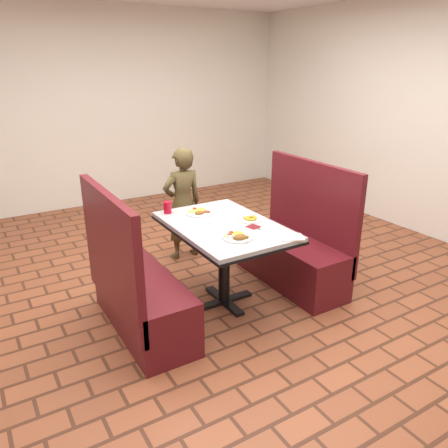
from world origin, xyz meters
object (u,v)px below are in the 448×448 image
at_px(far_dinner_plate, 199,211).
at_px(plantain_plate, 250,219).
at_px(booth_bench_left, 137,292).
at_px(diner_person, 183,204).
at_px(near_dinner_plate, 237,235).
at_px(red_tumbler, 167,207).
at_px(booth_bench_right, 295,250).
at_px(dining_table, 224,235).

distance_m(far_dinner_plate, plantain_plate, 0.48).
distance_m(booth_bench_left, diner_person, 1.47).
bearing_deg(plantain_plate, booth_bench_left, 177.64).
bearing_deg(plantain_plate, near_dinner_plate, -137.84).
bearing_deg(red_tumbler, far_dinner_plate, -33.57).
height_order(booth_bench_right, red_tumbler, booth_bench_right).
height_order(booth_bench_right, far_dinner_plate, booth_bench_right).
bearing_deg(booth_bench_right, booth_bench_left, 180.00).
relative_size(diner_person, near_dinner_plate, 4.99).
height_order(booth_bench_left, near_dinner_plate, booth_bench_left).
bearing_deg(booth_bench_right, dining_table, 180.00).
height_order(booth_bench_left, diner_person, diner_person).
bearing_deg(booth_bench_left, red_tumbler, 44.74).
relative_size(booth_bench_left, red_tumbler, 11.22).
bearing_deg(booth_bench_left, booth_bench_right, 0.00).
distance_m(dining_table, diner_person, 1.10).
bearing_deg(diner_person, booth_bench_left, 48.91).
bearing_deg(booth_bench_right, red_tumbler, 154.97).
bearing_deg(booth_bench_right, diner_person, 120.90).
bearing_deg(booth_bench_left, plantain_plate, -2.36).
xyz_separation_m(dining_table, plantain_plate, (0.23, -0.04, 0.11)).
height_order(near_dinner_plate, plantain_plate, near_dinner_plate).
relative_size(dining_table, red_tumbler, 11.33).
relative_size(dining_table, plantain_plate, 6.09).
relative_size(booth_bench_left, booth_bench_right, 1.00).
height_order(dining_table, plantain_plate, plantain_plate).
height_order(plantain_plate, red_tumbler, red_tumbler).
relative_size(booth_bench_right, diner_person, 0.99).
xyz_separation_m(near_dinner_plate, red_tumbler, (-0.21, 0.83, 0.03)).
height_order(near_dinner_plate, red_tumbler, red_tumbler).
xyz_separation_m(dining_table, far_dinner_plate, (-0.05, 0.35, 0.12)).
distance_m(booth_bench_right, far_dinner_plate, 1.02).
distance_m(booth_bench_right, diner_person, 1.30).
bearing_deg(plantain_plate, far_dinner_plate, 125.83).
height_order(diner_person, near_dinner_plate, diner_person).
bearing_deg(diner_person, near_dinner_plate, 80.80).
xyz_separation_m(booth_bench_right, red_tumbler, (-1.09, 0.51, 0.47)).
height_order(dining_table, diner_person, diner_person).
distance_m(near_dinner_plate, plantain_plate, 0.42).
height_order(dining_table, booth_bench_left, booth_bench_left).
distance_m(dining_table, far_dinner_plate, 0.37).
xyz_separation_m(near_dinner_plate, far_dinner_plate, (0.03, 0.67, -0.00)).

